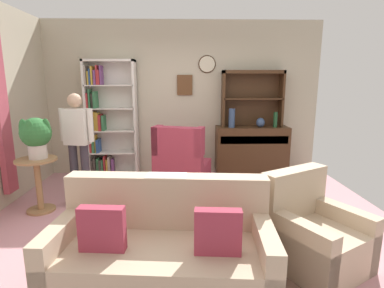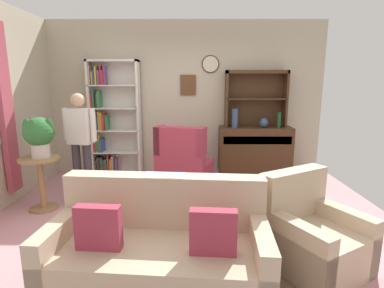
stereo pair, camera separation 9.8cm
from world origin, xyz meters
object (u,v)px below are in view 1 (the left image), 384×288
at_px(vase_tall, 232,118).
at_px(person_reading, 78,138).
at_px(wingback_chair, 182,166).
at_px(sideboard, 251,149).
at_px(plant_stand, 38,179).
at_px(armchair_floral, 313,235).
at_px(potted_plant_large, 36,135).
at_px(vase_round, 261,122).
at_px(bookshelf, 108,122).
at_px(potted_plant_small, 73,195).
at_px(bottle_wine, 276,120).
at_px(sideboard_hutch, 252,91).
at_px(couch_floral, 164,252).

distance_m(vase_tall, person_reading, 2.59).
distance_m(vase_tall, wingback_chair, 1.29).
relative_size(sideboard, person_reading, 0.83).
distance_m(vase_tall, plant_stand, 3.20).
distance_m(armchair_floral, potted_plant_large, 3.49).
height_order(sideboard, vase_round, vase_round).
relative_size(bookshelf, armchair_floral, 2.00).
bearing_deg(person_reading, bookshelf, 80.88).
relative_size(plant_stand, potted_plant_small, 2.82).
height_order(bookshelf, potted_plant_small, bookshelf).
distance_m(armchair_floral, potted_plant_small, 3.18).
distance_m(bottle_wine, plant_stand, 3.89).
distance_m(vase_round, potted_plant_small, 3.32).
distance_m(vase_tall, armchair_floral, 2.84).
bearing_deg(potted_plant_small, person_reading, 85.06).
bearing_deg(bookshelf, sideboard, -1.80).
height_order(wingback_chair, plant_stand, wingback_chair).
height_order(vase_round, potted_plant_small, vase_round).
distance_m(sideboard_hutch, vase_round, 0.60).
bearing_deg(potted_plant_large, bottle_wine, 21.37).
distance_m(couch_floral, potted_plant_small, 2.26).
bearing_deg(bottle_wine, vase_tall, 179.34).
bearing_deg(vase_tall, couch_floral, -109.07).
bearing_deg(sideboard_hutch, bookshelf, -179.43).
relative_size(couch_floral, potted_plant_large, 3.45).
bearing_deg(bookshelf, plant_stand, -109.54).
height_order(couch_floral, wingback_chair, wingback_chair).
distance_m(vase_tall, vase_round, 0.53).
bearing_deg(sideboard_hutch, plant_stand, -153.29).
height_order(potted_plant_large, potted_plant_small, potted_plant_large).
distance_m(bottle_wine, wingback_chair, 1.90).
bearing_deg(potted_plant_large, wingback_chair, 22.84).
distance_m(bookshelf, couch_floral, 3.44).
xyz_separation_m(vase_tall, vase_round, (0.52, 0.01, -0.08)).
xyz_separation_m(armchair_floral, potted_plant_large, (-3.15, 1.30, 0.76)).
height_order(wingback_chair, potted_plant_small, wingback_chair).
distance_m(vase_tall, couch_floral, 3.25).
bearing_deg(sideboard_hutch, potted_plant_large, -153.34).
distance_m(sideboard_hutch, potted_plant_large, 3.58).
height_order(bottle_wine, person_reading, person_reading).
xyz_separation_m(bottle_wine, potted_plant_large, (-3.56, -1.39, -0.01)).
height_order(armchair_floral, plant_stand, armchair_floral).
bearing_deg(plant_stand, bottle_wine, 21.45).
distance_m(sideboard_hutch, bottle_wine, 0.67).
distance_m(sideboard, person_reading, 3.00).
bearing_deg(person_reading, vase_round, 17.69).
height_order(sideboard, wingback_chair, wingback_chair).
height_order(wingback_chair, potted_plant_large, potted_plant_large).
relative_size(sideboard, bottle_wine, 4.74).
height_order(bookshelf, potted_plant_large, bookshelf).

